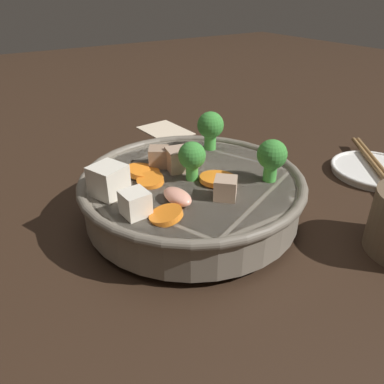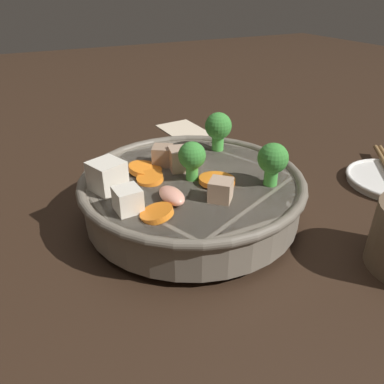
{
  "view_description": "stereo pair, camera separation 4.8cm",
  "coord_description": "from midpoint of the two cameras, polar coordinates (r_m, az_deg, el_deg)",
  "views": [
    {
      "loc": [
        0.35,
        -0.23,
        0.27
      ],
      "look_at": [
        0.0,
        0.0,
        0.04
      ],
      "focal_mm": 35.0,
      "sensor_mm": 36.0,
      "label": 1
    },
    {
      "loc": [
        0.37,
        -0.19,
        0.27
      ],
      "look_at": [
        0.0,
        0.0,
        0.04
      ],
      "focal_mm": 35.0,
      "sensor_mm": 36.0,
      "label": 2
    }
  ],
  "objects": [
    {
      "name": "side_saucer",
      "position": [
        0.66,
        24.27,
        3.02
      ],
      "size": [
        0.14,
        0.14,
        0.01
      ],
      "color": "white",
      "rests_on": "ground_plane"
    },
    {
      "name": "stirfry_bowl",
      "position": [
        0.48,
        -2.87,
        0.22
      ],
      "size": [
        0.28,
        0.28,
        0.11
      ],
      "color": "slate",
      "rests_on": "ground_plane"
    },
    {
      "name": "ground_plane",
      "position": [
        0.5,
        -2.75,
        -3.91
      ],
      "size": [
        3.0,
        3.0,
        0.0
      ],
      "primitive_type": "plane",
      "color": "black"
    },
    {
      "name": "chopsticks_pair",
      "position": [
        0.66,
        24.44,
        3.75
      ],
      "size": [
        0.18,
        0.15,
        0.01
      ],
      "color": "olive",
      "rests_on": "side_saucer"
    },
    {
      "name": "napkin",
      "position": [
        0.8,
        -5.83,
        9.31
      ],
      "size": [
        0.12,
        0.09,
        0.0
      ],
      "color": "beige",
      "rests_on": "ground_plane"
    }
  ]
}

